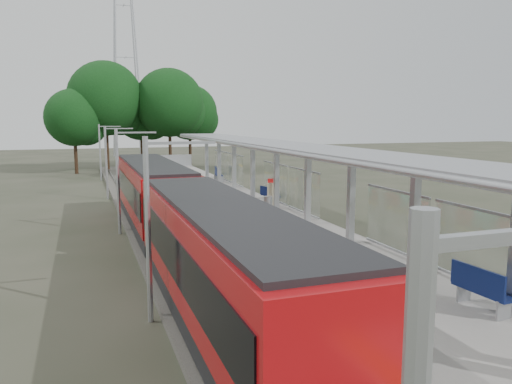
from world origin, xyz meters
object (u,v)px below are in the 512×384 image
at_px(bench_far, 218,174).
at_px(info_pillar_far, 270,195).
at_px(bench_mid, 269,194).
at_px(bench_near, 480,288).
at_px(litter_bin, 268,205).
at_px(train, 176,215).

height_order(bench_far, info_pillar_far, info_pillar_far).
bearing_deg(bench_mid, info_pillar_far, -125.22).
distance_m(bench_near, info_pillar_far, 16.03).
xyz_separation_m(bench_mid, info_pillar_far, (-0.45, -1.35, 0.19)).
bearing_deg(info_pillar_far, bench_near, -91.73).
height_order(bench_mid, bench_far, bench_far).
bearing_deg(litter_bin, bench_far, 85.41).
relative_size(bench_far, info_pillar_far, 1.06).
bearing_deg(train, info_pillar_far, 43.47).
bearing_deg(info_pillar_far, litter_bin, -114.44).
relative_size(bench_near, litter_bin, 1.84).
xyz_separation_m(bench_mid, litter_bin, (-1.30, -3.25, -0.04)).
relative_size(train, bench_far, 16.18).
bearing_deg(train, bench_near, -59.18).
distance_m(bench_near, bench_mid, 17.39).
distance_m(bench_mid, info_pillar_far, 1.44).
distance_m(bench_far, litter_bin, 14.50).
height_order(bench_mid, info_pillar_far, info_pillar_far).
xyz_separation_m(bench_mid, bench_far, (-0.14, 11.20, 0.09)).
relative_size(bench_far, litter_bin, 1.82).
xyz_separation_m(bench_far, litter_bin, (-1.16, -14.45, -0.13)).
xyz_separation_m(bench_near, litter_bin, (-0.46, 14.12, -0.14)).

